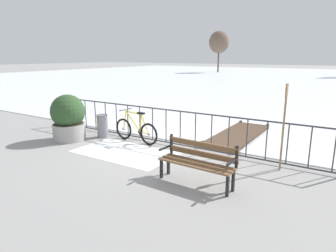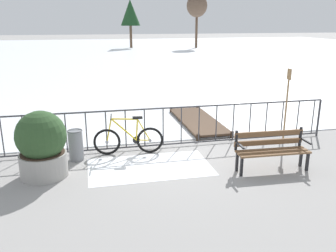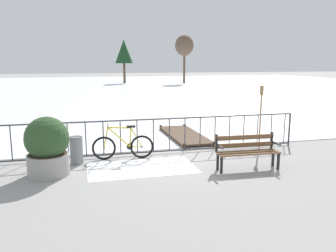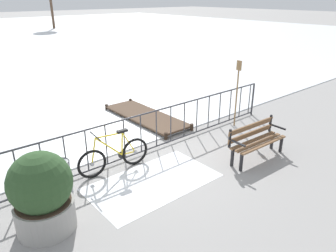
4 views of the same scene
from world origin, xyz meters
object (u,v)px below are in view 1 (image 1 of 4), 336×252
at_px(park_bench, 198,159).
at_px(planter_with_shrub, 68,118).
at_px(bicycle_near_railing, 136,130).
at_px(oar_upright, 284,122).
at_px(trash_bin, 102,126).

distance_m(park_bench, planter_with_shrub, 4.89).
distance_m(bicycle_near_railing, oar_upright, 4.28).
xyz_separation_m(bicycle_near_railing, planter_with_shrub, (-1.90, -0.92, 0.33)).
relative_size(park_bench, trash_bin, 2.21).
bearing_deg(oar_upright, bicycle_near_railing, 179.92).
bearing_deg(trash_bin, planter_with_shrub, -129.28).
bearing_deg(bicycle_near_railing, planter_with_shrub, -154.24).
bearing_deg(trash_bin, bicycle_near_railing, 5.91).
relative_size(park_bench, oar_upright, 0.82).
distance_m(trash_bin, oar_upright, 5.52).
distance_m(bicycle_near_railing, planter_with_shrub, 2.14).
xyz_separation_m(planter_with_shrub, oar_upright, (6.11, 0.91, 0.44)).
xyz_separation_m(park_bench, trash_bin, (-4.19, 1.51, -0.14)).
bearing_deg(trash_bin, park_bench, -19.81).
relative_size(planter_with_shrub, trash_bin, 1.94).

